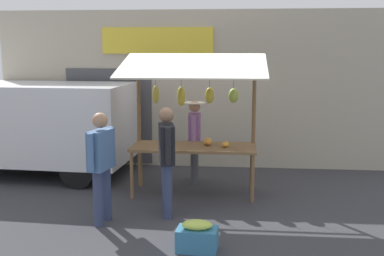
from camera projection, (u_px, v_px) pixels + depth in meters
ground_plane at (194, 194)px, 8.88m from camera, size 40.00×40.00×0.00m
street_backdrop at (201, 89)px, 10.77m from camera, size 9.00×0.30×3.40m
market_stall at (195, 108)px, 8.66m from camera, size 2.50×1.46×2.50m
vendor_with_sunhat at (195, 135)px, 9.47m from camera, size 0.42×0.69×1.61m
shopper_in_striped_shirt at (167, 153)px, 7.59m from camera, size 0.33×0.71×1.71m
shopper_with_ponytail at (101, 160)px, 7.26m from camera, size 0.31×0.70×1.67m
parked_van at (15, 120)px, 10.12m from camera, size 4.50×2.11×1.88m
produce_crate_near at (197, 237)px, 6.38m from camera, size 0.54×0.38×0.41m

